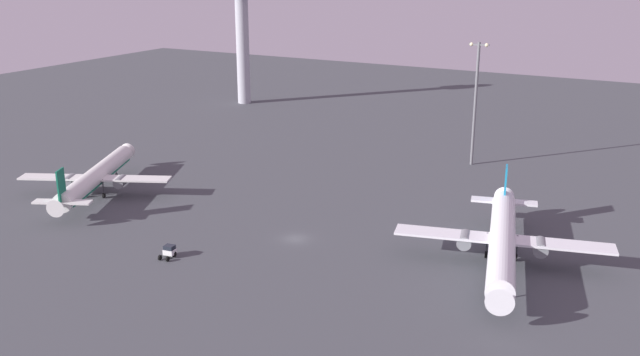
% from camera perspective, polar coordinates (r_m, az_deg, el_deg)
% --- Properties ---
extents(ground_plane, '(416.00, 416.00, 0.00)m').
position_cam_1_polar(ground_plane, '(127.14, -2.00, -4.92)').
color(ground_plane, '#424449').
extents(control_tower, '(8.00, 8.00, 44.51)m').
position_cam_1_polar(control_tower, '(244.83, -6.31, 11.93)').
color(control_tower, '#A8A8B2').
rests_on(control_tower, ground).
extents(airplane_near_gate, '(30.67, 38.81, 10.58)m').
position_cam_1_polar(airplane_near_gate, '(156.33, -17.67, 0.09)').
color(airplane_near_gate, silver).
rests_on(airplane_near_gate, ground).
extents(airplane_far_stand, '(35.12, 44.79, 11.62)m').
position_cam_1_polar(airplane_far_stand, '(118.85, 14.52, -4.85)').
color(airplane_far_stand, white).
rests_on(airplane_far_stand, ground).
extents(pushback_tug, '(2.15, 3.27, 2.05)m').
position_cam_1_polar(pushback_tug, '(121.86, -12.09, -5.79)').
color(pushback_tug, white).
rests_on(pushback_tug, ground).
extents(apron_light_east, '(4.80, 0.90, 29.55)m').
position_cam_1_polar(apron_light_east, '(172.43, 12.46, 6.41)').
color(apron_light_east, slate).
rests_on(apron_light_east, ground).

